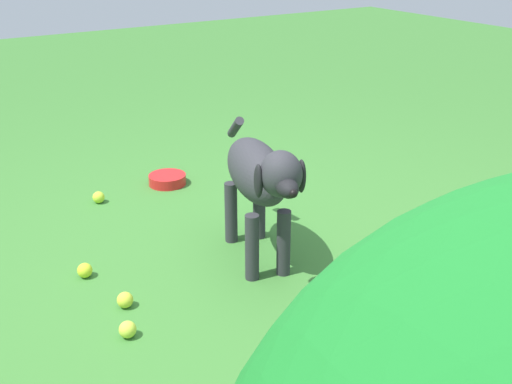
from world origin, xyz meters
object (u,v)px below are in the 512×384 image
at_px(tennis_ball_3, 128,329).
at_px(tennis_ball_0, 125,300).
at_px(dog, 260,177).
at_px(water_bowl, 167,179).
at_px(tennis_ball_1, 99,197).
at_px(tennis_ball_2, 85,270).

bearing_deg(tennis_ball_3, tennis_ball_0, 70.85).
relative_size(dog, water_bowl, 4.13).
bearing_deg(dog, tennis_ball_1, -143.17).
bearing_deg(dog, water_bowl, -166.29).
relative_size(dog, tennis_ball_2, 13.76).
height_order(tennis_ball_3, water_bowl, tennis_ball_3).
relative_size(tennis_ball_2, water_bowl, 0.30).
relative_size(dog, tennis_ball_3, 13.76).
relative_size(tennis_ball_1, tennis_ball_2, 1.00).
relative_size(tennis_ball_0, tennis_ball_3, 1.00).
height_order(dog, tennis_ball_3, dog).
bearing_deg(dog, tennis_ball_3, -57.60).
bearing_deg(tennis_ball_2, dog, -22.61).
height_order(tennis_ball_2, tennis_ball_3, same).
bearing_deg(tennis_ball_1, tennis_ball_0, -104.12).
distance_m(tennis_ball_2, tennis_ball_3, 0.51).
relative_size(dog, tennis_ball_1, 13.76).
bearing_deg(tennis_ball_1, tennis_ball_2, -113.81).
distance_m(tennis_ball_0, tennis_ball_1, 1.09).
bearing_deg(tennis_ball_1, water_bowl, 5.26).
distance_m(dog, water_bowl, 1.14).
distance_m(dog, tennis_ball_0, 0.76).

